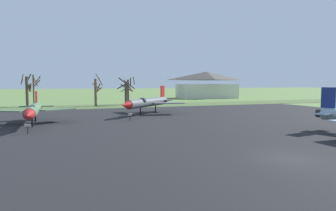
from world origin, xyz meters
TOP-DOWN VIEW (x-y plane):
  - ground_plane at (0.00, 0.00)m, footprint 600.00×600.00m
  - asphalt_apron at (0.00, 16.14)m, footprint 73.19×53.79m
  - grass_verge_strip at (0.00, 49.04)m, footprint 133.19×12.00m
  - jet_fighter_front_left at (-17.28, 22.83)m, footprint 9.90×13.25m
  - info_placard_front_left at (-17.21, 15.99)m, footprint 0.63×0.27m
  - jet_fighter_rear_center at (-1.32, 29.61)m, footprint 11.37×11.56m
  - info_placard_rear_center at (-5.63, 22.74)m, footprint 0.58×0.36m
  - bare_tree_far_left at (-21.15, 52.90)m, footprint 2.11×1.89m
  - bare_tree_left_of_center at (-19.89, 54.42)m, footprint 1.74×2.52m
  - bare_tree_center at (-7.16, 50.07)m, footprint 2.45×3.20m
  - bare_tree_right_of_center at (-0.30, 51.21)m, footprint 4.04×4.09m
  - bare_tree_far_right at (0.66, 53.31)m, footprint 3.50×3.49m
  - visitor_building at (32.93, 75.60)m, footprint 21.34×14.10m

SIDE VIEW (x-z plane):
  - ground_plane at x=0.00m, z-range 0.00..0.00m
  - asphalt_apron at x=0.00m, z-range 0.00..0.05m
  - grass_verge_strip at x=0.00m, z-range 0.00..0.06m
  - info_placard_rear_center at x=-5.63m, z-range 0.13..1.15m
  - info_placard_front_left at x=-17.21m, z-range 0.15..1.17m
  - jet_fighter_front_left at x=-17.28m, z-range -0.15..3.80m
  - jet_fighter_rear_center at x=-1.32m, z-range -0.31..4.30m
  - bare_tree_far_right at x=0.66m, z-range 0.12..6.70m
  - bare_tree_center at x=-7.16m, z-range -0.13..6.96m
  - bare_tree_right_of_center at x=-0.30m, z-range 0.25..6.67m
  - bare_tree_far_left at x=-21.15m, z-range 0.08..7.16m
  - bare_tree_left_of_center at x=-19.89m, z-range 0.48..7.40m
  - visitor_building at x=32.93m, z-range -0.06..9.13m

